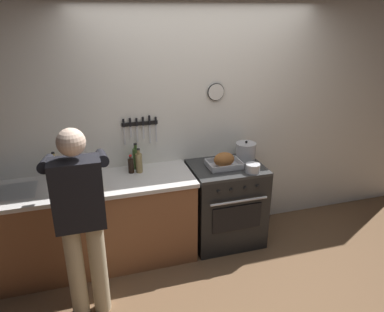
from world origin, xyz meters
name	(u,v)px	position (x,y,z in m)	size (l,w,h in m)	color
ground_plane	(242,304)	(0.00, 0.00, 0.00)	(8.00, 8.00, 0.00)	brown
wall_back	(197,122)	(0.00, 1.35, 1.30)	(6.00, 0.13, 2.60)	white
counter_block	(92,223)	(-1.21, 0.99, 0.46)	(2.03, 0.65, 0.90)	brown
stove	(226,204)	(0.22, 0.99, 0.45)	(0.76, 0.67, 0.90)	black
person_cook	(80,214)	(-1.28, 0.33, 0.95)	(0.51, 0.63, 1.66)	#C6B793
roasting_pan	(224,161)	(0.18, 0.97, 0.97)	(0.35, 0.26, 0.16)	#B7B7BC
stock_pot	(246,151)	(0.48, 1.10, 1.00)	(0.22, 0.22, 0.22)	#B7B7BC
saucepan	(253,168)	(0.41, 0.77, 0.94)	(0.15, 0.15, 0.09)	#B7B7BC
cutting_board	(83,187)	(-1.25, 0.91, 0.91)	(0.36, 0.24, 0.02)	tan
bottle_hot_sauce	(65,174)	(-1.40, 1.08, 0.98)	(0.05, 0.05, 0.20)	red
bottle_soy_sauce	(131,165)	(-0.77, 1.12, 0.98)	(0.06, 0.06, 0.19)	black
bottle_olive_oil	(136,158)	(-0.70, 1.21, 1.02)	(0.07, 0.07, 0.28)	#385623
bottle_vinegar	(139,162)	(-0.69, 1.10, 1.01)	(0.07, 0.07, 0.26)	#997F4C
bottle_cooking_oil	(55,168)	(-1.49, 1.19, 1.01)	(0.06, 0.06, 0.27)	gold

